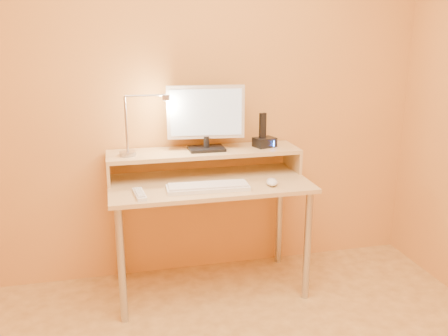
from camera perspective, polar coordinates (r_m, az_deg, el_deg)
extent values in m
cube|color=#C88844|center=(3.11, -3.05, 9.49)|extent=(3.00, 0.04, 2.50)
cylinder|color=#ADADB7|center=(2.77, -12.05, -11.27)|extent=(0.04, 0.04, 0.69)
cylinder|color=#ADADB7|center=(2.98, 9.84, -9.11)|extent=(0.04, 0.04, 0.69)
cylinder|color=#ADADB7|center=(3.22, -12.32, -7.28)|extent=(0.04, 0.04, 0.69)
cylinder|color=#ADADB7|center=(3.41, 6.57, -5.71)|extent=(0.04, 0.04, 0.69)
cube|color=tan|center=(2.92, -1.76, -1.84)|extent=(1.20, 0.60, 0.02)
cube|color=tan|center=(2.98, -13.55, -0.28)|extent=(0.02, 0.30, 0.14)
cube|color=tan|center=(3.20, 8.11, 1.08)|extent=(0.02, 0.30, 0.14)
cube|color=tan|center=(3.01, -2.36, 1.90)|extent=(1.20, 0.30, 0.02)
cube|color=black|center=(3.01, -2.09, 2.31)|extent=(0.22, 0.16, 0.02)
cylinder|color=black|center=(3.00, -2.10, 3.13)|extent=(0.04, 0.04, 0.07)
cube|color=silver|center=(2.98, -2.17, 6.64)|extent=(0.48, 0.09, 0.33)
cube|color=black|center=(3.00, -2.26, 6.71)|extent=(0.43, 0.06, 0.28)
cube|color=silver|center=(2.96, -2.10, 6.59)|extent=(0.43, 0.05, 0.28)
cylinder|color=#ADADB7|center=(2.93, -11.33, 1.69)|extent=(0.10, 0.10, 0.02)
cylinder|color=#ADADB7|center=(2.89, -11.52, 5.10)|extent=(0.01, 0.01, 0.33)
cylinder|color=#ADADB7|center=(2.87, -9.29, 8.47)|extent=(0.24, 0.01, 0.01)
cylinder|color=#ADADB7|center=(2.89, -6.87, 8.30)|extent=(0.04, 0.04, 0.03)
cylinder|color=#FFEAC6|center=(2.89, -6.86, 7.98)|extent=(0.03, 0.03, 0.00)
cube|color=black|center=(3.10, 4.83, 3.06)|extent=(0.15, 0.13, 0.06)
cube|color=black|center=(3.08, 4.61, 5.05)|extent=(0.05, 0.04, 0.16)
cube|color=#308AFF|center=(3.07, 5.92, 2.90)|extent=(0.01, 0.00, 0.04)
cube|color=white|center=(2.77, -1.92, -2.34)|extent=(0.48, 0.17, 0.02)
ellipsoid|color=silver|center=(2.85, 5.72, -1.66)|extent=(0.09, 0.13, 0.04)
cube|color=white|center=(2.70, -9.97, -3.08)|extent=(0.07, 0.20, 0.02)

